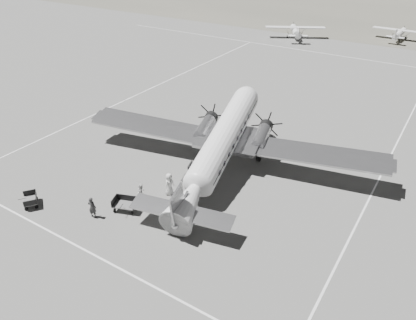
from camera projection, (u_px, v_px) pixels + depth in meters
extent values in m
plane|color=slate|center=(224.00, 167.00, 35.65)|extent=(260.00, 260.00, 0.00)
cube|color=silver|center=(111.00, 264.00, 25.44)|extent=(60.00, 0.15, 0.01)
cube|color=silver|center=(363.00, 211.00, 30.08)|extent=(0.15, 80.00, 0.01)
cube|color=silver|center=(142.00, 93.00, 51.27)|extent=(0.15, 60.00, 0.01)
cube|color=silver|center=(351.00, 57.00, 64.80)|extent=(90.00, 0.15, 0.01)
cube|color=#615D51|center=(410.00, 6.00, 104.89)|extent=(260.00, 90.00, 0.01)
imported|color=#2B2B2B|center=(92.00, 207.00, 29.13)|extent=(0.70, 0.55, 1.69)
imported|color=silver|center=(142.00, 192.00, 30.86)|extent=(0.69, 0.83, 1.55)
imported|color=silver|center=(169.00, 184.00, 31.56)|extent=(0.62, 0.93, 1.87)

